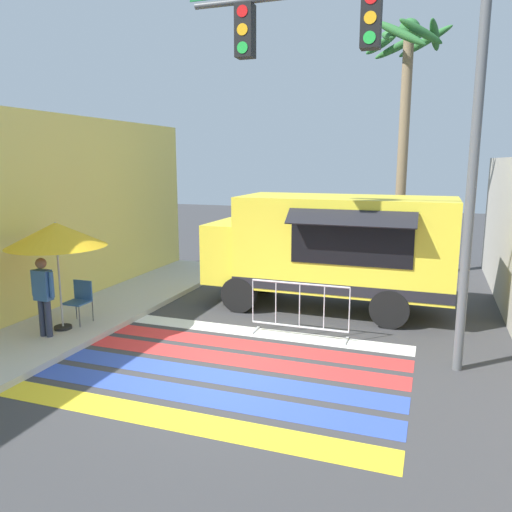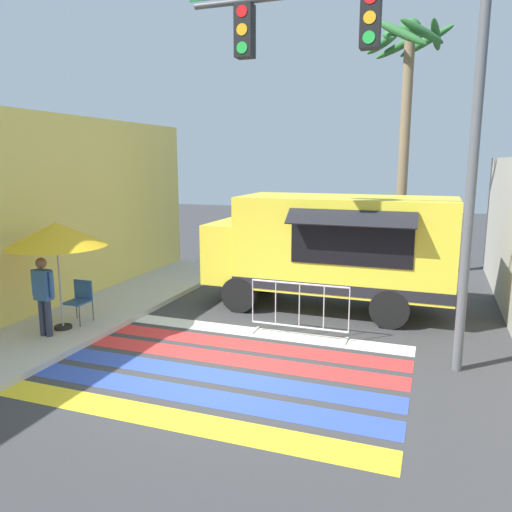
{
  "view_description": "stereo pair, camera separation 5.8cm",
  "coord_description": "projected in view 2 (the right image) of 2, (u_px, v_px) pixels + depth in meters",
  "views": [
    {
      "loc": [
        3.33,
        -7.41,
        3.58
      ],
      "look_at": [
        -0.27,
        2.77,
        1.51
      ],
      "focal_mm": 35.0,
      "sensor_mm": 36.0,
      "label": 1
    },
    {
      "loc": [
        3.39,
        -7.39,
        3.58
      ],
      "look_at": [
        -0.27,
        2.77,
        1.51
      ],
      "focal_mm": 35.0,
      "sensor_mm": 36.0,
      "label": 2
    }
  ],
  "objects": [
    {
      "name": "barricade_front",
      "position": [
        299.0,
        310.0,
        10.24
      ],
      "size": [
        2.06,
        0.44,
        1.14
      ],
      "color": "#B7BABF",
      "rests_on": "ground_plane"
    },
    {
      "name": "patio_umbrella",
      "position": [
        56.0,
        235.0,
        10.08
      ],
      "size": [
        1.99,
        1.99,
        2.24
      ],
      "color": "black",
      "rests_on": "sidewalk_left"
    },
    {
      "name": "traffic_signal_pole",
      "position": [
        376.0,
        82.0,
        8.28
      ],
      "size": [
        5.08,
        0.29,
        6.71
      ],
      "color": "#515456",
      "rests_on": "ground_plane"
    },
    {
      "name": "food_truck",
      "position": [
        326.0,
        245.0,
        11.98
      ],
      "size": [
        5.83,
        2.56,
        2.75
      ],
      "color": "yellow",
      "rests_on": "ground_plane"
    },
    {
      "name": "vendor_person",
      "position": [
        43.0,
        292.0,
        9.85
      ],
      "size": [
        0.53,
        0.21,
        1.6
      ],
      "rotation": [
        0.0,
        0.0,
        -0.19
      ],
      "color": "#2D3347",
      "rests_on": "sidewalk_left"
    },
    {
      "name": "crosswalk_painted",
      "position": [
        221.0,
        367.0,
        8.8
      ],
      "size": [
        6.4,
        4.36,
        0.01
      ],
      "color": "yellow",
      "rests_on": "ground_plane"
    },
    {
      "name": "palm_tree",
      "position": [
        406.0,
        92.0,
        14.58
      ],
      "size": [
        2.54,
        2.43,
        7.57
      ],
      "color": "#7A664C",
      "rests_on": "ground_plane"
    },
    {
      "name": "ground_plane",
      "position": [
        217.0,
        371.0,
        8.63
      ],
      "size": [
        60.0,
        60.0,
        0.0
      ],
      "primitive_type": "plane",
      "color": "#38383A"
    },
    {
      "name": "folding_chair",
      "position": [
        80.0,
        297.0,
        10.81
      ],
      "size": [
        0.46,
        0.46,
        0.9
      ],
      "rotation": [
        0.0,
        0.0,
        0.07
      ],
      "color": "#4C4C51",
      "rests_on": "sidewalk_left"
    }
  ]
}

